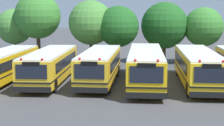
{
  "coord_description": "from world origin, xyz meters",
  "views": [
    {
      "loc": [
        -0.49,
        -25.82,
        5.67
      ],
      "look_at": [
        -2.69,
        0.0,
        1.6
      ],
      "focal_mm": 54.81,
      "sensor_mm": 36.0,
      "label": 1
    }
  ],
  "objects_px": {
    "school_bus_3": "(146,66)",
    "tree_3": "(119,26)",
    "school_bus_1": "(50,65)",
    "school_bus_2": "(100,65)",
    "tree_5": "(203,27)",
    "tree_1": "(39,16)",
    "tree_2": "(91,23)",
    "school_bus_0": "(3,65)",
    "school_bus_4": "(198,66)",
    "tree_4": "(165,25)",
    "tree_0": "(13,27)"
  },
  "relations": [
    {
      "from": "school_bus_3",
      "to": "tree_3",
      "type": "relative_size",
      "value": 1.88
    },
    {
      "from": "school_bus_1",
      "to": "school_bus_3",
      "type": "xyz_separation_m",
      "value": [
        7.48,
        -0.24,
        0.08
      ]
    },
    {
      "from": "school_bus_1",
      "to": "school_bus_2",
      "type": "relative_size",
      "value": 1.03
    },
    {
      "from": "tree_3",
      "to": "tree_5",
      "type": "height_order",
      "value": "tree_3"
    },
    {
      "from": "school_bus_1",
      "to": "school_bus_3",
      "type": "relative_size",
      "value": 0.88
    },
    {
      "from": "tree_1",
      "to": "tree_2",
      "type": "xyz_separation_m",
      "value": [
        5.55,
        -0.57,
        -0.67
      ]
    },
    {
      "from": "school_bus_0",
      "to": "school_bus_4",
      "type": "bearing_deg",
      "value": -178.14
    },
    {
      "from": "school_bus_3",
      "to": "tree_2",
      "type": "bearing_deg",
      "value": -58.27
    },
    {
      "from": "school_bus_2",
      "to": "tree_2",
      "type": "xyz_separation_m",
      "value": [
        -1.98,
        8.76,
        2.89
      ]
    },
    {
      "from": "tree_1",
      "to": "tree_4",
      "type": "distance_m",
      "value": 13.3
    },
    {
      "from": "tree_0",
      "to": "tree_3",
      "type": "relative_size",
      "value": 0.95
    },
    {
      "from": "school_bus_2",
      "to": "school_bus_4",
      "type": "xyz_separation_m",
      "value": [
        7.48,
        -0.08,
        0.02
      ]
    },
    {
      "from": "tree_1",
      "to": "tree_2",
      "type": "relative_size",
      "value": 1.12
    },
    {
      "from": "tree_1",
      "to": "school_bus_1",
      "type": "bearing_deg",
      "value": -68.98
    },
    {
      "from": "tree_4",
      "to": "school_bus_1",
      "type": "bearing_deg",
      "value": -133.02
    },
    {
      "from": "school_bus_0",
      "to": "tree_4",
      "type": "distance_m",
      "value": 17.33
    },
    {
      "from": "tree_1",
      "to": "tree_0",
      "type": "bearing_deg",
      "value": 164.15
    },
    {
      "from": "tree_5",
      "to": "school_bus_3",
      "type": "bearing_deg",
      "value": -120.04
    },
    {
      "from": "school_bus_3",
      "to": "tree_5",
      "type": "relative_size",
      "value": 1.92
    },
    {
      "from": "school_bus_0",
      "to": "tree_5",
      "type": "relative_size",
      "value": 1.82
    },
    {
      "from": "school_bus_1",
      "to": "tree_2",
      "type": "height_order",
      "value": "tree_2"
    },
    {
      "from": "tree_2",
      "to": "tree_3",
      "type": "height_order",
      "value": "tree_2"
    },
    {
      "from": "school_bus_4",
      "to": "tree_1",
      "type": "height_order",
      "value": "tree_1"
    },
    {
      "from": "school_bus_3",
      "to": "tree_4",
      "type": "relative_size",
      "value": 1.76
    },
    {
      "from": "school_bus_3",
      "to": "school_bus_4",
      "type": "height_order",
      "value": "school_bus_3"
    },
    {
      "from": "school_bus_2",
      "to": "school_bus_1",
      "type": "bearing_deg",
      "value": 1.63
    },
    {
      "from": "school_bus_0",
      "to": "tree_4",
      "type": "xyz_separation_m",
      "value": [
        13.38,
        10.67,
        2.74
      ]
    },
    {
      "from": "tree_4",
      "to": "school_bus_2",
      "type": "bearing_deg",
      "value": -118.94
    },
    {
      "from": "tree_1",
      "to": "tree_4",
      "type": "xyz_separation_m",
      "value": [
        13.23,
        0.99,
        -0.86
      ]
    },
    {
      "from": "tree_1",
      "to": "tree_3",
      "type": "bearing_deg",
      "value": -7.55
    },
    {
      "from": "tree_4",
      "to": "school_bus_4",
      "type": "bearing_deg",
      "value": -80.31
    },
    {
      "from": "school_bus_3",
      "to": "tree_0",
      "type": "relative_size",
      "value": 1.97
    },
    {
      "from": "tree_4",
      "to": "tree_5",
      "type": "height_order",
      "value": "tree_4"
    },
    {
      "from": "school_bus_0",
      "to": "tree_5",
      "type": "xyz_separation_m",
      "value": [
        17.23,
        10.5,
        2.55
      ]
    },
    {
      "from": "school_bus_4",
      "to": "tree_5",
      "type": "distance_m",
      "value": 10.72
    },
    {
      "from": "tree_3",
      "to": "tree_4",
      "type": "relative_size",
      "value": 0.94
    },
    {
      "from": "school_bus_1",
      "to": "tree_1",
      "type": "xyz_separation_m",
      "value": [
        -3.59,
        9.35,
        3.58
      ]
    },
    {
      "from": "school_bus_1",
      "to": "school_bus_4",
      "type": "distance_m",
      "value": 11.42
    },
    {
      "from": "school_bus_0",
      "to": "tree_3",
      "type": "bearing_deg",
      "value": -134.37
    },
    {
      "from": "school_bus_3",
      "to": "tree_3",
      "type": "height_order",
      "value": "tree_3"
    },
    {
      "from": "school_bus_3",
      "to": "tree_5",
      "type": "xyz_separation_m",
      "value": [
        6.02,
        10.4,
        2.44
      ]
    },
    {
      "from": "school_bus_2",
      "to": "school_bus_0",
      "type": "bearing_deg",
      "value": 4.01
    },
    {
      "from": "school_bus_0",
      "to": "tree_5",
      "type": "bearing_deg",
      "value": -147.84
    },
    {
      "from": "tree_3",
      "to": "tree_4",
      "type": "bearing_deg",
      "value": 23.9
    },
    {
      "from": "tree_0",
      "to": "tree_4",
      "type": "distance_m",
      "value": 16.4
    },
    {
      "from": "school_bus_0",
      "to": "tree_0",
      "type": "xyz_separation_m",
      "value": [
        -3.02,
        10.58,
        2.5
      ]
    },
    {
      "from": "tree_4",
      "to": "tree_5",
      "type": "bearing_deg",
      "value": -2.5
    },
    {
      "from": "school_bus_2",
      "to": "school_bus_3",
      "type": "bearing_deg",
      "value": 177.19
    },
    {
      "from": "school_bus_0",
      "to": "school_bus_2",
      "type": "relative_size",
      "value": 1.11
    },
    {
      "from": "school_bus_2",
      "to": "tree_3",
      "type": "bearing_deg",
      "value": -95.2
    }
  ]
}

